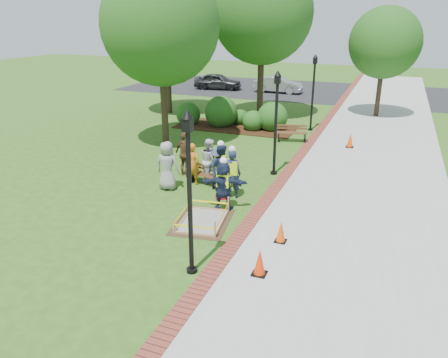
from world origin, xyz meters
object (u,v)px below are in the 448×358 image
at_px(wet_concrete_pad, 202,215).
at_px(hivis_worker_b, 232,172).
at_px(hivis_worker_a, 224,184).
at_px(bench_near, 205,179).
at_px(lamp_near, 189,183).
at_px(cone_front, 260,263).
at_px(hivis_worker_c, 221,166).

distance_m(wet_concrete_pad, hivis_worker_b, 2.39).
relative_size(wet_concrete_pad, hivis_worker_a, 1.35).
relative_size(wet_concrete_pad, bench_near, 1.78).
relative_size(wet_concrete_pad, lamp_near, 0.59).
bearing_deg(lamp_near, wet_concrete_pad, 108.63).
height_order(lamp_near, hivis_worker_a, lamp_near).
xyz_separation_m(wet_concrete_pad, hivis_worker_a, (0.27, 1.18, 0.70)).
relative_size(cone_front, hivis_worker_c, 0.38).
height_order(wet_concrete_pad, bench_near, bench_near).
bearing_deg(bench_near, hivis_worker_a, -51.03).
xyz_separation_m(wet_concrete_pad, cone_front, (2.60, -2.25, 0.12)).
bearing_deg(lamp_near, hivis_worker_c, 104.24).
bearing_deg(hivis_worker_a, lamp_near, -80.44).
xyz_separation_m(wet_concrete_pad, hivis_worker_c, (-0.48, 2.78, 0.73)).
xyz_separation_m(bench_near, hivis_worker_b, (1.45, -0.82, 0.73)).
distance_m(wet_concrete_pad, lamp_near, 3.67).
distance_m(hivis_worker_a, hivis_worker_c, 1.77).
xyz_separation_m(lamp_near, hivis_worker_c, (-1.40, 5.53, -1.52)).
bearing_deg(hivis_worker_a, bench_near, 128.97).
xyz_separation_m(wet_concrete_pad, bench_near, (-1.28, 3.09, -0.00)).
relative_size(hivis_worker_a, hivis_worker_b, 0.96).
bearing_deg(wet_concrete_pad, lamp_near, -71.37).
height_order(cone_front, hivis_worker_c, hivis_worker_c).
distance_m(cone_front, hivis_worker_c, 5.93).
bearing_deg(hivis_worker_c, wet_concrete_pad, -80.28).
relative_size(bench_near, hivis_worker_c, 0.73).
bearing_deg(cone_front, hivis_worker_c, 121.44).
bearing_deg(cone_front, hivis_worker_a, 124.25).
bearing_deg(cone_front, wet_concrete_pad, 139.11).
bearing_deg(wet_concrete_pad, hivis_worker_c, 99.72).
bearing_deg(cone_front, bench_near, 126.01).
distance_m(bench_near, hivis_worker_a, 2.56).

